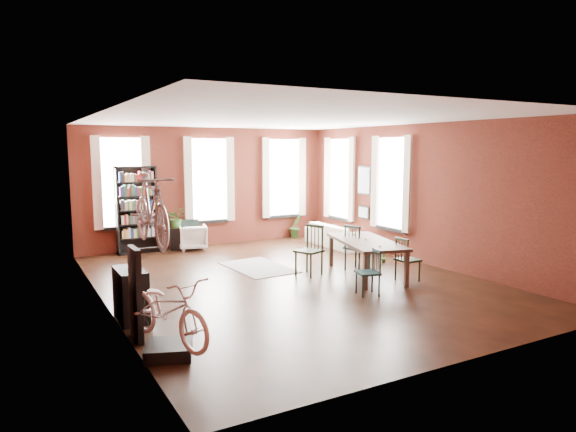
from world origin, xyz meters
TOP-DOWN VIEW (x-y plane):
  - room at (0.25, 0.62)m, footprint 9.00×9.04m
  - dining_table at (1.60, -0.41)m, footprint 1.54×2.38m
  - dining_chair_a at (0.75, -1.58)m, footprint 0.47×0.47m
  - dining_chair_b at (0.59, 0.20)m, footprint 0.62×0.62m
  - dining_chair_c at (2.07, -1.17)m, footprint 0.42×0.42m
  - dining_chair_d at (1.75, 0.07)m, footprint 0.57×0.57m
  - bookshelf at (-2.00, 4.30)m, footprint 1.00×0.32m
  - white_armchair at (-0.63, 4.06)m, footprint 0.82×0.79m
  - cream_sofa at (2.95, 2.60)m, footprint 0.61×2.08m
  - striped_rug at (-0.04, 1.33)m, footprint 1.25×1.90m
  - bike_trainer at (-3.18, -2.56)m, footprint 0.74×0.74m
  - bike_wall_rack at (-3.40, -1.80)m, footprint 0.16×0.60m
  - console_table at (-3.28, -0.90)m, footprint 0.40×0.80m
  - plant_stand at (-1.01, 4.23)m, footprint 0.37×0.37m
  - plant_by_sofa at (2.61, 4.29)m, footprint 0.52×0.76m
  - plant_small at (2.72, 0.36)m, footprint 0.41×0.41m
  - bicycle_floor at (-3.17, -2.54)m, footprint 0.83×1.02m
  - bicycle_hung at (-3.15, -1.80)m, footprint 0.47×1.00m
  - plant_on_stand at (-1.00, 4.26)m, footprint 0.67×0.70m

SIDE VIEW (x-z plane):
  - striped_rug at x=-0.04m, z-range 0.00..0.01m
  - plant_small at x=2.72m, z-range 0.00..0.14m
  - bike_trainer at x=-3.18m, z-range 0.00..0.17m
  - plant_by_sofa at x=2.61m, z-range 0.00..0.31m
  - plant_stand at x=-1.01m, z-range 0.00..0.57m
  - white_armchair at x=-0.63m, z-range 0.00..0.71m
  - dining_table at x=1.60m, z-range 0.00..0.75m
  - console_table at x=-3.28m, z-range 0.00..0.80m
  - cream_sofa at x=2.95m, z-range 0.00..0.81m
  - dining_chair_a at x=0.75m, z-range 0.00..0.83m
  - dining_chair_c at x=2.07m, z-range 0.00..0.88m
  - dining_chair_d at x=1.75m, z-range 0.00..1.00m
  - dining_chair_b at x=0.59m, z-range 0.00..1.04m
  - bike_wall_rack at x=-3.40m, z-range 0.00..1.30m
  - plant_on_stand at x=-1.00m, z-range 0.57..1.00m
  - bicycle_floor at x=-3.17m, z-range 0.17..1.85m
  - bookshelf at x=-2.00m, z-range 0.00..2.20m
  - bicycle_hung at x=-3.15m, z-range 1.30..2.96m
  - room at x=0.25m, z-range 0.53..3.75m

